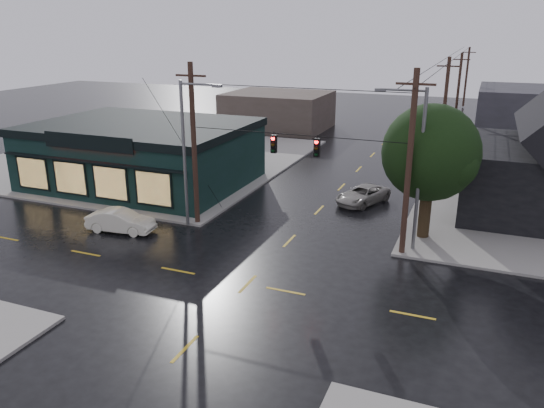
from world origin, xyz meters
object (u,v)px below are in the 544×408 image
at_px(corner_tree, 431,153).
at_px(sedan_cream, 121,221).
at_px(utility_pole_nw, 198,224).
at_px(utility_pole_ne, 401,254).
at_px(suv_silver, 363,195).

xyz_separation_m(corner_tree, sedan_cream, (-17.49, -5.85, -4.55)).
relative_size(utility_pole_nw, utility_pole_ne, 1.00).
bearing_deg(utility_pole_ne, corner_tree, 74.64).
bearing_deg(corner_tree, utility_pole_ne, -105.36).
bearing_deg(utility_pole_ne, utility_pole_nw, 180.00).
height_order(corner_tree, sedan_cream, corner_tree).
bearing_deg(sedan_cream, utility_pole_ne, -86.75).
distance_m(corner_tree, utility_pole_nw, 15.03).
xyz_separation_m(corner_tree, utility_pole_ne, (-0.79, -2.87, -5.24)).
relative_size(utility_pole_ne, sedan_cream, 2.40).
height_order(utility_pole_nw, utility_pole_ne, same).
distance_m(sedan_cream, suv_silver, 16.81).
distance_m(corner_tree, suv_silver, 8.49).
relative_size(corner_tree, utility_pole_nw, 0.78).
distance_m(corner_tree, sedan_cream, 19.00).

